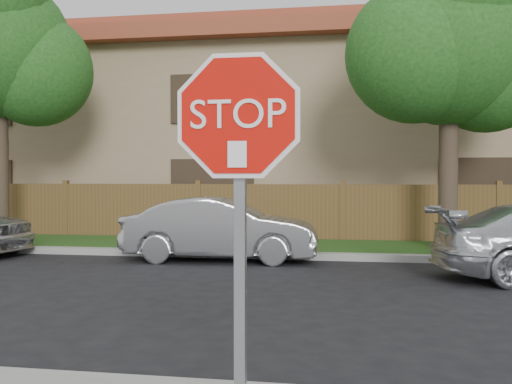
# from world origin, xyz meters

# --- Properties ---
(far_curb) EXTENTS (70.00, 0.30, 0.15)m
(far_curb) POSITION_xyz_m (0.00, 8.15, 0.07)
(far_curb) COLOR gray
(far_curb) RESTS_ON ground
(grass_strip) EXTENTS (70.00, 3.00, 0.12)m
(grass_strip) POSITION_xyz_m (0.00, 9.80, 0.06)
(grass_strip) COLOR #1E4714
(grass_strip) RESTS_ON ground
(fence) EXTENTS (70.00, 0.12, 1.60)m
(fence) POSITION_xyz_m (0.00, 11.40, 0.80)
(fence) COLOR brown
(fence) RESTS_ON ground
(apartment_building) EXTENTS (35.20, 9.20, 7.20)m
(apartment_building) POSITION_xyz_m (0.00, 17.00, 3.53)
(apartment_building) COLOR #987F5E
(apartment_building) RESTS_ON ground
(tree_mid) EXTENTS (4.80, 3.90, 7.35)m
(tree_mid) POSITION_xyz_m (2.52, 9.57, 4.87)
(tree_mid) COLOR #382B21
(tree_mid) RESTS_ON ground
(stop_sign) EXTENTS (1.01, 0.13, 2.55)m
(stop_sign) POSITION_xyz_m (-0.23, -1.48, 1.83)
(stop_sign) COLOR gray
(stop_sign) RESTS_ON sidewalk_near
(sedan_left) EXTENTS (4.17, 1.63, 1.35)m
(sedan_left) POSITION_xyz_m (-2.46, 7.60, 0.68)
(sedan_left) COLOR #9FA0A4
(sedan_left) RESTS_ON ground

